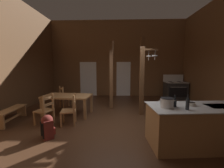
% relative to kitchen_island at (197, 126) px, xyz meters
% --- Properties ---
extents(ground_plane, '(8.61, 9.58, 0.10)m').
position_rel_kitchen_island_xyz_m(ground_plane, '(-1.83, 1.06, -0.51)').
color(ground_plane, '#422819').
extents(wall_back, '(8.61, 0.14, 4.47)m').
position_rel_kitchen_island_xyz_m(wall_back, '(-1.83, 5.52, 1.78)').
color(wall_back, brown).
rests_on(wall_back, ground_plane).
extents(glazed_door_back_left, '(1.00, 0.01, 2.05)m').
position_rel_kitchen_island_xyz_m(glazed_door_back_left, '(-3.59, 5.44, 0.56)').
color(glazed_door_back_left, white).
rests_on(glazed_door_back_left, ground_plane).
extents(glazed_panel_back_right, '(0.84, 0.01, 2.05)m').
position_rel_kitchen_island_xyz_m(glazed_panel_back_right, '(-1.44, 5.44, 0.56)').
color(glazed_panel_back_right, white).
rests_on(glazed_panel_back_right, ground_plane).
extents(kitchen_island, '(2.23, 1.14, 0.92)m').
position_rel_kitchen_island_xyz_m(kitchen_island, '(0.00, 0.00, 0.00)').
color(kitchen_island, '#9E7044').
rests_on(kitchen_island, ground_plane).
extents(stove_range, '(1.15, 0.84, 1.32)m').
position_rel_kitchen_island_xyz_m(stove_range, '(1.41, 4.80, 0.02)').
color(stove_range, '#2C2C2C').
rests_on(stove_range, ground_plane).
extents(support_post_with_pot_rack, '(0.65, 0.23, 2.82)m').
position_rel_kitchen_island_xyz_m(support_post_with_pot_rack, '(-0.88, 2.09, 1.04)').
color(support_post_with_pot_rack, brown).
rests_on(support_post_with_pot_rack, ground_plane).
extents(support_post_center, '(0.14, 0.14, 2.82)m').
position_rel_kitchen_island_xyz_m(support_post_center, '(-2.06, 2.81, 0.95)').
color(support_post_center, brown).
rests_on(support_post_center, ground_plane).
extents(dining_table, '(1.78, 1.05, 0.74)m').
position_rel_kitchen_island_xyz_m(dining_table, '(-3.65, 1.93, 0.19)').
color(dining_table, '#9E7044').
rests_on(dining_table, ground_plane).
extents(ladderback_chair_near_window, '(0.52, 0.52, 0.95)m').
position_rel_kitchen_island_xyz_m(ladderback_chair_near_window, '(-3.26, 1.06, -0.01)').
color(ladderback_chair_near_window, '#9E7044').
rests_on(ladderback_chair_near_window, ground_plane).
extents(ladderback_chair_by_post, '(0.62, 0.62, 0.95)m').
position_rel_kitchen_island_xyz_m(ladderback_chair_by_post, '(-4.07, 2.78, -0.01)').
color(ladderback_chair_by_post, '#9E7044').
rests_on(ladderback_chair_by_post, ground_plane).
extents(ladderback_chair_at_table_end, '(0.55, 0.55, 0.95)m').
position_rel_kitchen_island_xyz_m(ladderback_chair_at_table_end, '(-4.03, 1.03, -0.01)').
color(ladderback_chair_at_table_end, '#9E7044').
rests_on(ladderback_chair_at_table_end, ground_plane).
extents(bench_along_left_wall, '(0.44, 1.22, 0.44)m').
position_rel_kitchen_island_xyz_m(bench_along_left_wall, '(-5.23, 1.16, -0.16)').
color(bench_along_left_wall, '#9E7044').
rests_on(bench_along_left_wall, ground_plane).
extents(backpack, '(0.39, 0.39, 0.60)m').
position_rel_kitchen_island_xyz_m(backpack, '(-3.56, 0.20, -0.15)').
color(backpack, maroon).
rests_on(backpack, ground_plane).
extents(stockpot_on_counter, '(0.35, 0.28, 0.21)m').
position_rel_kitchen_island_xyz_m(stockpot_on_counter, '(-0.74, -0.12, 0.57)').
color(stockpot_on_counter, silver).
rests_on(stockpot_on_counter, kitchen_island).
extents(mixing_bowl_on_counter, '(0.20, 0.20, 0.07)m').
position_rel_kitchen_island_xyz_m(mixing_bowl_on_counter, '(-0.14, 0.05, 0.50)').
color(mixing_bowl_on_counter, silver).
rests_on(mixing_bowl_on_counter, kitchen_island).
extents(bottle_tall_on_counter, '(0.08, 0.08, 0.26)m').
position_rel_kitchen_island_xyz_m(bottle_tall_on_counter, '(-0.55, -0.07, 0.57)').
color(bottle_tall_on_counter, '#1E2328').
rests_on(bottle_tall_on_counter, kitchen_island).
extents(bottle_short_on_counter, '(0.07, 0.07, 0.32)m').
position_rel_kitchen_island_xyz_m(bottle_short_on_counter, '(-0.38, -0.27, 0.59)').
color(bottle_short_on_counter, '#1E2328').
rests_on(bottle_short_on_counter, kitchen_island).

